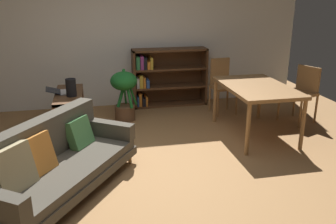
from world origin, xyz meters
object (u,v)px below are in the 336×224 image
(fabric_couch, at_px, (53,162))
(media_console, at_px, (70,112))
(potted_floor_plant, at_px, (124,91))
(open_laptop, at_px, (63,91))
(bookshelf, at_px, (164,77))
(dining_chair_far, at_px, (222,83))
(dining_chair_near, at_px, (302,90))
(dining_table, at_px, (256,90))
(desk_speaker, at_px, (71,88))

(fabric_couch, distance_m, media_console, 1.85)
(potted_floor_plant, bearing_deg, open_laptop, -165.83)
(open_laptop, height_order, bookshelf, bookshelf)
(dining_chair_far, bearing_deg, media_console, -172.02)
(potted_floor_plant, height_order, dining_chair_near, dining_chair_near)
(dining_chair_near, height_order, dining_chair_far, dining_chair_far)
(media_console, xyz_separation_m, open_laptop, (-0.09, 0.05, 0.32))
(open_laptop, relative_size, dining_chair_near, 0.51)
(fabric_couch, distance_m, bookshelf, 3.37)
(dining_table, bearing_deg, media_console, 164.20)
(open_laptop, bearing_deg, dining_table, -16.21)
(dining_table, bearing_deg, open_laptop, 163.79)
(potted_floor_plant, height_order, bookshelf, bookshelf)
(dining_table, bearing_deg, dining_chair_near, 22.40)
(desk_speaker, bearing_deg, potted_floor_plant, 29.59)
(open_laptop, distance_m, dining_chair_near, 3.80)
(media_console, xyz_separation_m, desk_speaker, (0.05, -0.17, 0.43))
(fabric_couch, bearing_deg, bookshelf, 58.16)
(media_console, relative_size, bookshelf, 0.82)
(dining_chair_far, xyz_separation_m, bookshelf, (-0.89, 0.66, 0.00))
(desk_speaker, distance_m, dining_table, 2.69)
(dining_table, height_order, bookshelf, bookshelf)
(fabric_couch, relative_size, potted_floor_plant, 2.33)
(dining_table, distance_m, dining_chair_far, 1.13)
(open_laptop, bearing_deg, desk_speaker, -57.60)
(open_laptop, xyz_separation_m, bookshelf, (1.76, 0.97, -0.08))
(media_console, relative_size, desk_speaker, 4.35)
(dining_chair_near, bearing_deg, open_laptop, 174.11)
(desk_speaker, xyz_separation_m, dining_table, (2.63, -0.59, -0.03))
(fabric_couch, relative_size, media_console, 1.80)
(bookshelf, bearing_deg, potted_floor_plant, -138.22)
(media_console, distance_m, dining_chair_far, 2.61)
(fabric_couch, height_order, dining_table, fabric_couch)
(fabric_couch, distance_m, dining_chair_near, 4.08)
(dining_table, distance_m, bookshelf, 2.04)
(fabric_couch, height_order, dining_chair_near, dining_chair_near)
(potted_floor_plant, distance_m, bookshelf, 1.10)
(media_console, xyz_separation_m, bookshelf, (1.68, 1.02, 0.24))
(media_console, height_order, dining_chair_far, dining_chair_far)
(dining_table, xyz_separation_m, dining_chair_far, (-0.11, 1.12, -0.15))
(media_console, distance_m, dining_table, 2.81)
(media_console, xyz_separation_m, potted_floor_plant, (0.86, 0.29, 0.20))
(potted_floor_plant, bearing_deg, media_console, -161.65)
(media_console, xyz_separation_m, dining_chair_far, (2.57, 0.36, 0.24))
(desk_speaker, bearing_deg, dining_chair_far, 11.96)
(dining_table, xyz_separation_m, dining_chair_near, (1.01, 0.42, -0.16))
(media_console, height_order, dining_chair_near, dining_chair_near)
(media_console, xyz_separation_m, dining_table, (2.68, -0.76, 0.39))
(bookshelf, bearing_deg, dining_table, -60.48)
(desk_speaker, relative_size, dining_chair_near, 0.29)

